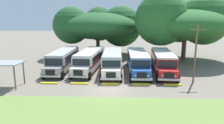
# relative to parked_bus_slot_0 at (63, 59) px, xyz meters

# --- Properties ---
(ground_plane) EXTENTS (220.00, 220.00, 0.00)m
(ground_plane) POSITION_rel_parked_bus_slot_0_xyz_m (7.19, -8.33, -1.58)
(ground_plane) COLOR slate
(parked_bus_slot_0) EXTENTS (2.68, 10.84, 2.82)m
(parked_bus_slot_0) POSITION_rel_parked_bus_slot_0_xyz_m (0.00, 0.00, 0.00)
(parked_bus_slot_0) COLOR #9E9993
(parked_bus_slot_0) RESTS_ON ground_plane
(parked_bus_slot_1) EXTENTS (3.49, 10.96, 2.82)m
(parked_bus_slot_1) POSITION_rel_parked_bus_slot_0_xyz_m (3.84, -0.05, 0.00)
(parked_bus_slot_1) COLOR silver
(parked_bus_slot_1) RESTS_ON ground_plane
(parked_bus_slot_2) EXTENTS (2.79, 10.85, 2.82)m
(parked_bus_slot_2) POSITION_rel_parked_bus_slot_0_xyz_m (7.19, -0.79, 0.00)
(parked_bus_slot_2) COLOR silver
(parked_bus_slot_2) RESTS_ON ground_plane
(parked_bus_slot_3) EXTENTS (2.69, 10.84, 2.82)m
(parked_bus_slot_3) POSITION_rel_parked_bus_slot_0_xyz_m (10.74, -0.78, 0.00)
(parked_bus_slot_3) COLOR #23519E
(parked_bus_slot_3) RESTS_ON ground_plane
(parked_bus_slot_4) EXTENTS (3.39, 10.95, 2.82)m
(parked_bus_slot_4) POSITION_rel_parked_bus_slot_0_xyz_m (14.22, -0.78, 0.00)
(parked_bus_slot_4) COLOR red
(parked_bus_slot_4) RESTS_ON ground_plane
(curb_wheelstop_0) EXTENTS (2.00, 0.36, 0.15)m
(curb_wheelstop_0) POSITION_rel_parked_bus_slot_0_xyz_m (0.17, -6.68, -1.51)
(curb_wheelstop_0) COLOR yellow
(curb_wheelstop_0) RESTS_ON ground_plane
(curb_wheelstop_1) EXTENTS (2.00, 0.36, 0.15)m
(curb_wheelstop_1) POSITION_rel_parked_bus_slot_0_xyz_m (3.68, -6.68, -1.51)
(curb_wheelstop_1) COLOR yellow
(curb_wheelstop_1) RESTS_ON ground_plane
(curb_wheelstop_2) EXTENTS (2.00, 0.36, 0.15)m
(curb_wheelstop_2) POSITION_rel_parked_bus_slot_0_xyz_m (7.19, -6.68, -1.51)
(curb_wheelstop_2) COLOR yellow
(curb_wheelstop_2) RESTS_ON ground_plane
(curb_wheelstop_3) EXTENTS (2.00, 0.36, 0.15)m
(curb_wheelstop_3) POSITION_rel_parked_bus_slot_0_xyz_m (10.70, -6.68, -1.51)
(curb_wheelstop_3) COLOR yellow
(curb_wheelstop_3) RESTS_ON ground_plane
(curb_wheelstop_4) EXTENTS (2.00, 0.36, 0.15)m
(curb_wheelstop_4) POSITION_rel_parked_bus_slot_0_xyz_m (14.21, -6.68, -1.51)
(curb_wheelstop_4) COLOR yellow
(curb_wheelstop_4) RESTS_ON ground_plane
(broad_shade_tree) EXTENTS (17.48, 14.31, 10.04)m
(broad_shade_tree) POSITION_rel_parked_bus_slot_0_xyz_m (4.12, 13.24, 4.41)
(broad_shade_tree) COLOR brown
(broad_shade_tree) RESTS_ON ground_plane
(secondary_tree) EXTENTS (17.08, 14.88, 11.63)m
(secondary_tree) POSITION_rel_parked_bus_slot_0_xyz_m (19.47, 8.35, 5.22)
(secondary_tree) COLOR brown
(secondary_tree) RESTS_ON ground_plane
(utility_pole) EXTENTS (1.80, 0.20, 6.74)m
(utility_pole) POSITION_rel_parked_bus_slot_0_xyz_m (16.90, -5.39, 2.03)
(utility_pole) COLOR brown
(utility_pole) RESTS_ON ground_plane
(waiting_shelter) EXTENTS (3.60, 2.60, 2.72)m
(waiting_shelter) POSITION_rel_parked_bus_slot_0_xyz_m (-4.15, -7.82, 0.87)
(waiting_shelter) COLOR brown
(waiting_shelter) RESTS_ON ground_plane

